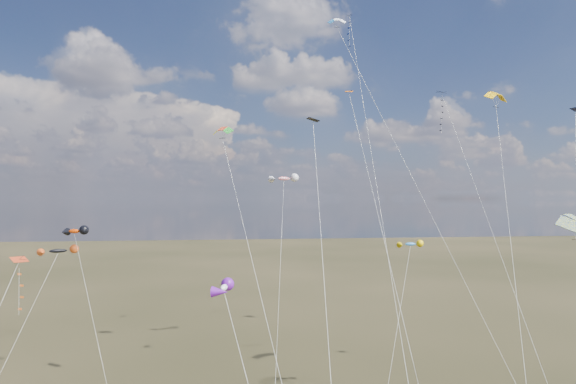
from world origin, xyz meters
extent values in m
cube|color=black|center=(22.28, 31.92, 32.35)|extent=(1.44, 1.43, 0.38)
cylinder|color=silver|center=(21.62, 19.29, 16.17)|extent=(1.36, 25.29, 32.36)
cube|color=#0C1B54|center=(9.45, 30.28, 41.27)|extent=(0.76, 0.73, 0.25)
cylinder|color=silver|center=(6.90, 12.02, 20.64)|extent=(5.13, 36.54, 41.29)
cube|color=black|center=(-0.11, 4.25, 24.00)|extent=(0.85, 0.88, 0.25)
cylinder|color=silver|center=(-0.65, -2.57, 12.00)|extent=(1.11, 13.66, 24.02)
cube|color=red|center=(-20.62, 6.42, 14.10)|extent=(1.38, 1.37, 0.32)
cube|color=#0D1346|center=(28.36, 14.59, 27.21)|extent=(0.85, 0.89, 0.30)
cube|color=#E55D01|center=(6.42, 19.00, 29.29)|extent=(0.99, 0.96, 0.27)
cylinder|color=silver|center=(6.52, 8.04, 14.65)|extent=(0.22, 21.93, 29.30)
cylinder|color=silver|center=(15.84, 5.26, 14.20)|extent=(7.24, 17.04, 28.41)
cylinder|color=silver|center=(12.03, 13.78, 18.94)|extent=(12.05, 17.57, 37.88)
cylinder|color=silver|center=(-3.87, 6.72, 12.39)|extent=(5.14, 17.75, 24.79)
ellipsoid|color=black|center=(-23.12, 23.93, 12.97)|extent=(3.57, 2.44, 1.04)
cylinder|color=silver|center=(-25.30, 20.98, 6.48)|extent=(4.39, 5.94, 12.98)
ellipsoid|color=#CE3603|center=(-21.48, 23.72, 14.99)|extent=(2.56, 1.68, 1.16)
cylinder|color=silver|center=(-18.77, 19.53, 7.50)|extent=(5.45, 8.40, 15.00)
ellipsoid|color=white|center=(-6.48, 0.61, 12.79)|extent=(1.43, 2.30, 0.91)
ellipsoid|color=red|center=(1.41, 31.80, 20.87)|extent=(3.49, 2.15, 1.23)
cylinder|color=silver|center=(-0.14, 23.25, 10.44)|extent=(3.12, 17.11, 20.89)
ellipsoid|color=blue|center=(10.57, 12.99, 14.21)|extent=(2.03, 0.73, 0.70)
cylinder|color=silver|center=(7.97, 9.59, 7.10)|extent=(5.22, 6.84, 14.22)
camera|label=1|loc=(-6.95, -31.74, 18.35)|focal=32.00mm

